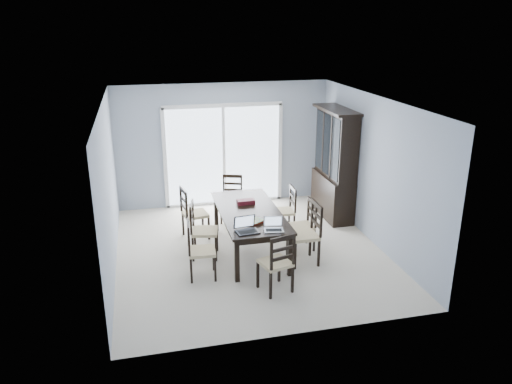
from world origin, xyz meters
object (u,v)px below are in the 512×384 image
laptop_dark (247,229)px  chair_left_mid (199,224)px  cell_phone (267,230)px  chair_right_near (309,227)px  dining_table (249,215)px  chair_left_far (190,208)px  chair_end_near (279,257)px  game_box (246,202)px  chair_right_mid (306,219)px  laptop_silver (274,228)px  chair_left_near (196,244)px  china_hutch (335,165)px  chair_right_far (288,205)px  hot_tub (190,171)px  chair_end_far (232,193)px

laptop_dark → chair_left_mid: bearing=118.6°
laptop_dark → cell_phone: (0.31, 0.01, -0.05)m
chair_left_mid → chair_right_near: (1.73, -0.62, 0.04)m
dining_table → chair_left_far: chair_left_far is taller
chair_end_near → game_box: 1.82m
chair_right_mid → laptop_silver: size_ratio=3.12×
chair_left_near → chair_left_mid: (0.14, 0.72, 0.03)m
cell_phone → game_box: size_ratio=0.34×
chair_left_mid → china_hutch: bearing=125.3°
chair_right_far → hot_tub: (-1.50, 2.89, -0.09)m
china_hutch → chair_left_near: (-3.03, -1.97, -0.50)m
chair_right_near → chair_left_near: bearing=92.0°
cell_phone → hot_tub: bearing=115.3°
chair_left_far → china_hutch: bearing=89.7°
chair_right_mid → chair_right_far: 0.76m
chair_end_far → cell_phone: bearing=111.6°
china_hutch → chair_end_near: (-1.92, -2.72, -0.49)m
laptop_dark → laptop_silver: bearing=-11.8°
chair_right_far → laptop_silver: (-0.70, -1.56, 0.26)m
chair_left_near → chair_right_far: chair_left_near is taller
chair_right_mid → chair_end_near: (-0.89, -1.37, 0.04)m
chair_end_near → hot_tub: size_ratio=0.62×
chair_end_far → chair_right_near: bearing=131.8°
chair_end_near → chair_left_mid: bearing=107.7°
chair_end_far → laptop_dark: bearing=104.2°
china_hutch → hot_tub: 3.55m
laptop_dark → hot_tub: 4.45m
game_box → chair_left_far: bearing=154.7°
chair_left_near → chair_left_far: size_ratio=0.95×
dining_table → chair_left_mid: chair_left_mid is taller
cell_phone → game_box: (-0.07, 1.20, 0.03)m
chair_right_near → laptop_silver: (-0.69, -0.29, 0.17)m
laptop_silver → chair_left_far: bearing=133.6°
china_hutch → laptop_dark: china_hutch is taller
chair_right_mid → game_box: bearing=63.2°
laptop_dark → chair_left_far: bearing=105.5°
chair_left_near → hot_tub: (0.38, 4.25, -0.12)m
chair_end_far → laptop_dark: 2.40m
laptop_dark → cell_phone: 0.31m
chair_left_near → chair_left_far: (0.07, 1.50, 0.03)m
chair_left_near → laptop_silver: (1.18, -0.19, 0.23)m
chair_left_near → chair_end_far: (0.99, 2.22, -0.01)m
china_hutch → chair_left_far: (-2.95, -0.47, -0.48)m
laptop_dark → game_box: bearing=71.5°
laptop_dark → chair_right_near: bearing=6.0°
chair_left_far → laptop_dark: chair_left_far is taller
chair_left_near → chair_right_near: (1.87, 0.10, 0.06)m
china_hutch → chair_right_far: (-1.15, -0.60, -0.53)m
dining_table → game_box: (0.01, 0.34, 0.11)m
china_hutch → laptop_silver: size_ratio=6.71×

